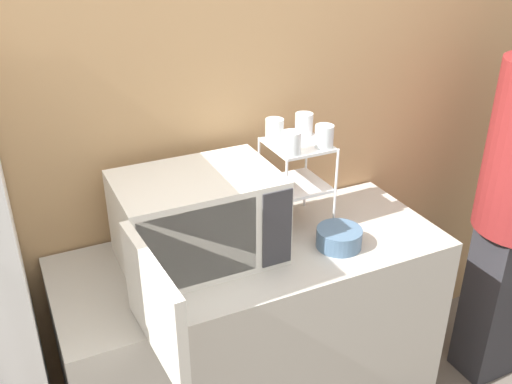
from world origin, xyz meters
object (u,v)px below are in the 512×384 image
(glass_back_right, at_px, (304,124))
(glass_back_left, at_px, (275,130))
(microwave, at_px, (196,222))
(bowl, at_px, (339,238))
(glass_front_right, at_px, (324,136))
(glass_front_left, at_px, (292,143))
(dish_rack, at_px, (297,167))

(glass_back_right, relative_size, glass_back_left, 1.00)
(microwave, xyz_separation_m, bowl, (0.52, -0.14, -0.13))
(glass_back_right, bearing_deg, glass_back_left, -177.01)
(glass_back_right, xyz_separation_m, bowl, (-0.00, -0.30, -0.36))
(glass_back_left, relative_size, bowl, 0.49)
(glass_front_right, distance_m, glass_back_left, 0.20)
(microwave, relative_size, glass_front_left, 9.60)
(glass_front_left, xyz_separation_m, bowl, (0.13, -0.15, -0.36))
(glass_back_left, bearing_deg, glass_front_right, -45.99)
(glass_back_right, height_order, bowl, glass_back_right)
(glass_front_right, xyz_separation_m, glass_back_left, (-0.14, 0.14, 0.00))
(microwave, relative_size, glass_back_left, 9.60)
(glass_front_left, bearing_deg, microwave, -177.99)
(glass_front_left, xyz_separation_m, glass_front_right, (0.14, 0.00, 0.00))
(dish_rack, distance_m, glass_front_left, 0.18)
(bowl, bearing_deg, microwave, 165.34)
(dish_rack, height_order, glass_front_right, glass_front_right)
(dish_rack, xyz_separation_m, glass_back_right, (0.07, 0.07, 0.14))
(glass_back_right, distance_m, bowl, 0.47)
(glass_back_left, bearing_deg, dish_rack, -45.81)
(dish_rack, bearing_deg, microwave, -168.77)
(glass_back_right, distance_m, glass_front_right, 0.15)
(microwave, distance_m, glass_front_left, 0.45)
(microwave, bearing_deg, dish_rack, 11.23)
(glass_front_left, distance_m, bowl, 0.41)
(dish_rack, relative_size, bowl, 2.02)
(microwave, xyz_separation_m, glass_back_right, (0.52, 0.16, 0.23))
(dish_rack, xyz_separation_m, glass_front_left, (-0.07, -0.08, 0.14))
(microwave, relative_size, glass_back_right, 9.60)
(microwave, bearing_deg, glass_back_right, 17.54)
(microwave, distance_m, glass_back_left, 0.48)
(dish_rack, distance_m, bowl, 0.32)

